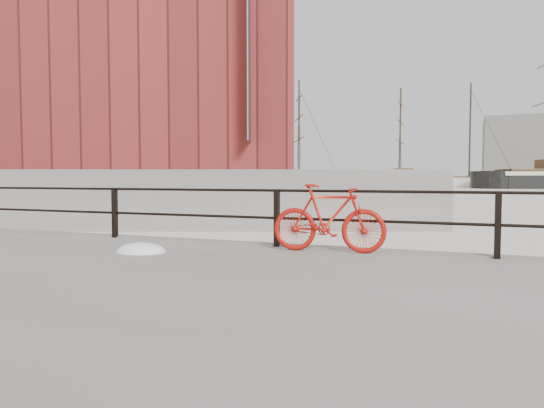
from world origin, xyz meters
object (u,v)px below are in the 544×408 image
Objects in this scene: schooner_left at (266,187)px; workboat_far at (214,191)px; bicycle at (329,218)px; workboat_near at (142,197)px; schooner_mid at (433,187)px.

schooner_left reaches higher than workboat_far.
bicycle is 0.07× the size of schooner_left.
workboat_near reaches higher than bicycle.
schooner_mid is at bearing 24.23° from workboat_far.
workboat_near is 0.93× the size of workboat_far.
bicycle is at bearing -93.58° from schooner_left.
schooner_mid is at bearing 56.94° from workboat_near.
schooner_mid reaches higher than workboat_far.
schooner_left is at bearing 108.18° from bicycle.
workboat_near is at bearing -108.71° from workboat_far.
bicycle is 34.36m from workboat_near.
bicycle is 0.07× the size of schooner_mid.
workboat_near is at bearing -107.10° from schooner_left.
bicycle is at bearing -87.64° from schooner_mid.
schooner_left is 2.23× the size of workboat_far.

